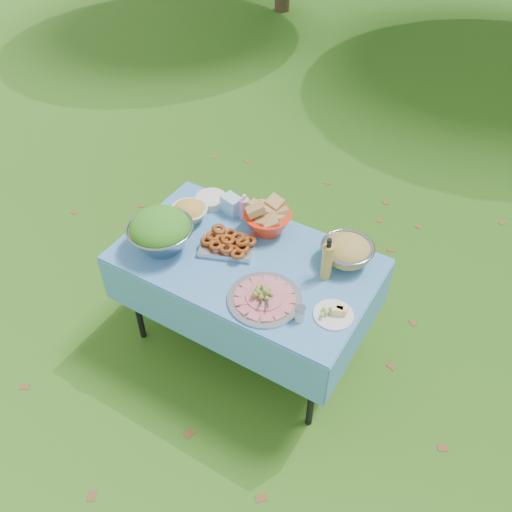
{
  "coord_description": "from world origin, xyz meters",
  "views": [
    {
      "loc": [
        1.2,
        -1.87,
        2.88
      ],
      "look_at": [
        0.07,
        0.0,
        0.81
      ],
      "focal_mm": 38.0,
      "sensor_mm": 36.0,
      "label": 1
    }
  ],
  "objects_px": {
    "salad_bowl": "(160,231)",
    "plate_stack": "(211,200)",
    "bread_bowl": "(268,218)",
    "picnic_table": "(247,303)",
    "oil_bottle": "(327,259)",
    "pasta_bowl_steel": "(347,251)",
    "charcuterie_platter": "(265,294)"
  },
  "relations": [
    {
      "from": "salad_bowl",
      "to": "plate_stack",
      "type": "height_order",
      "value": "salad_bowl"
    },
    {
      "from": "salad_bowl",
      "to": "bread_bowl",
      "type": "height_order",
      "value": "salad_bowl"
    },
    {
      "from": "picnic_table",
      "to": "oil_bottle",
      "type": "relative_size",
      "value": 5.36
    },
    {
      "from": "salad_bowl",
      "to": "oil_bottle",
      "type": "relative_size",
      "value": 1.39
    },
    {
      "from": "picnic_table",
      "to": "salad_bowl",
      "type": "xyz_separation_m",
      "value": [
        -0.46,
        -0.17,
        0.5
      ]
    },
    {
      "from": "pasta_bowl_steel",
      "to": "oil_bottle",
      "type": "xyz_separation_m",
      "value": [
        -0.04,
        -0.17,
        0.06
      ]
    },
    {
      "from": "bread_bowl",
      "to": "salad_bowl",
      "type": "bearing_deg",
      "value": -134.58
    },
    {
      "from": "salad_bowl",
      "to": "charcuterie_platter",
      "type": "height_order",
      "value": "salad_bowl"
    },
    {
      "from": "charcuterie_platter",
      "to": "pasta_bowl_steel",
      "type": "bearing_deg",
      "value": 63.79
    },
    {
      "from": "pasta_bowl_steel",
      "to": "picnic_table",
      "type": "bearing_deg",
      "value": -151.14
    },
    {
      "from": "picnic_table",
      "to": "pasta_bowl_steel",
      "type": "distance_m",
      "value": 0.73
    },
    {
      "from": "picnic_table",
      "to": "plate_stack",
      "type": "distance_m",
      "value": 0.69
    },
    {
      "from": "plate_stack",
      "to": "pasta_bowl_steel",
      "type": "bearing_deg",
      "value": -2.92
    },
    {
      "from": "charcuterie_platter",
      "to": "oil_bottle",
      "type": "xyz_separation_m",
      "value": [
        0.2,
        0.32,
        0.09
      ]
    },
    {
      "from": "salad_bowl",
      "to": "pasta_bowl_steel",
      "type": "distance_m",
      "value": 1.05
    },
    {
      "from": "picnic_table",
      "to": "pasta_bowl_steel",
      "type": "bearing_deg",
      "value": 28.86
    },
    {
      "from": "picnic_table",
      "to": "plate_stack",
      "type": "relative_size",
      "value": 7.42
    },
    {
      "from": "salad_bowl",
      "to": "charcuterie_platter",
      "type": "relative_size",
      "value": 0.96
    },
    {
      "from": "plate_stack",
      "to": "bread_bowl",
      "type": "xyz_separation_m",
      "value": [
        0.44,
        -0.04,
        0.07
      ]
    },
    {
      "from": "picnic_table",
      "to": "bread_bowl",
      "type": "height_order",
      "value": "bread_bowl"
    },
    {
      "from": "bread_bowl",
      "to": "oil_bottle",
      "type": "xyz_separation_m",
      "value": [
        0.47,
        -0.18,
        0.04
      ]
    },
    {
      "from": "pasta_bowl_steel",
      "to": "oil_bottle",
      "type": "height_order",
      "value": "oil_bottle"
    },
    {
      "from": "picnic_table",
      "to": "salad_bowl",
      "type": "relative_size",
      "value": 3.85
    },
    {
      "from": "salad_bowl",
      "to": "oil_bottle",
      "type": "height_order",
      "value": "oil_bottle"
    },
    {
      "from": "picnic_table",
      "to": "oil_bottle",
      "type": "distance_m",
      "value": 0.69
    },
    {
      "from": "pasta_bowl_steel",
      "to": "charcuterie_platter",
      "type": "height_order",
      "value": "pasta_bowl_steel"
    },
    {
      "from": "pasta_bowl_steel",
      "to": "oil_bottle",
      "type": "distance_m",
      "value": 0.19
    },
    {
      "from": "salad_bowl",
      "to": "pasta_bowl_steel",
      "type": "xyz_separation_m",
      "value": [
        0.96,
        0.44,
        -0.05
      ]
    },
    {
      "from": "pasta_bowl_steel",
      "to": "salad_bowl",
      "type": "bearing_deg",
      "value": -155.07
    },
    {
      "from": "plate_stack",
      "to": "charcuterie_platter",
      "type": "height_order",
      "value": "charcuterie_platter"
    },
    {
      "from": "picnic_table",
      "to": "charcuterie_platter",
      "type": "distance_m",
      "value": 0.54
    },
    {
      "from": "bread_bowl",
      "to": "charcuterie_platter",
      "type": "bearing_deg",
      "value": -61.23
    }
  ]
}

